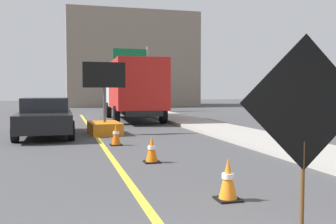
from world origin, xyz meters
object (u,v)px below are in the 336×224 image
(roadwork_sign, at_px, (304,107))
(traffic_cone_near_sign, at_px, (228,179))
(highway_guide_sign, at_px, (138,67))
(box_truck, at_px, (134,88))
(arrow_board_trailer, at_px, (105,121))
(traffic_cone_far_lane, at_px, (116,135))
(pickup_car, at_px, (45,116))
(traffic_cone_mid_lane, at_px, (152,150))

(roadwork_sign, bearing_deg, traffic_cone_near_sign, 106.86)
(highway_guide_sign, distance_m, traffic_cone_near_sign, 24.63)
(box_truck, bearing_deg, arrow_board_trailer, -110.29)
(traffic_cone_far_lane, bearing_deg, arrow_board_trailer, 90.52)
(box_truck, relative_size, traffic_cone_far_lane, 11.04)
(arrow_board_trailer, xyz_separation_m, traffic_cone_far_lane, (0.03, -3.04, -0.16))
(pickup_car, relative_size, traffic_cone_mid_lane, 8.06)
(box_truck, height_order, highway_guide_sign, highway_guide_sign)
(arrow_board_trailer, height_order, traffic_cone_mid_lane, arrow_board_trailer)
(pickup_car, height_order, traffic_cone_near_sign, pickup_car)
(box_truck, distance_m, traffic_cone_mid_lane, 12.18)
(roadwork_sign, height_order, pickup_car, roadwork_sign)
(pickup_car, bearing_deg, box_truck, 53.45)
(roadwork_sign, height_order, arrow_board_trailer, arrow_board_trailer)
(pickup_car, distance_m, traffic_cone_mid_lane, 6.66)
(arrow_board_trailer, bearing_deg, traffic_cone_near_sign, -84.49)
(box_truck, xyz_separation_m, highway_guide_sign, (1.90, 9.00, 1.68))
(arrow_board_trailer, height_order, box_truck, box_truck)
(arrow_board_trailer, distance_m, box_truck, 6.47)
(arrow_board_trailer, bearing_deg, traffic_cone_far_lane, -89.48)
(roadwork_sign, xyz_separation_m, traffic_cone_far_lane, (-1.26, 7.55, -1.15))
(pickup_car, height_order, traffic_cone_far_lane, pickup_car)
(traffic_cone_far_lane, bearing_deg, box_truck, 76.41)
(traffic_cone_far_lane, bearing_deg, roadwork_sign, -80.50)
(arrow_board_trailer, relative_size, traffic_cone_far_lane, 4.08)
(pickup_car, relative_size, highway_guide_sign, 0.98)
(box_truck, xyz_separation_m, pickup_car, (-4.33, -5.84, -1.05))
(roadwork_sign, bearing_deg, traffic_cone_far_lane, 99.50)
(roadwork_sign, relative_size, box_truck, 0.32)
(highway_guide_sign, distance_m, traffic_cone_mid_lane, 21.50)
(traffic_cone_far_lane, bearing_deg, highway_guide_sign, 77.25)
(arrow_board_trailer, distance_m, pickup_car, 2.14)
(roadwork_sign, distance_m, pickup_car, 11.25)
(roadwork_sign, relative_size, pickup_car, 0.48)
(roadwork_sign, bearing_deg, box_truck, 86.85)
(roadwork_sign, relative_size, highway_guide_sign, 0.47)
(traffic_cone_near_sign, bearing_deg, roadwork_sign, -73.14)
(roadwork_sign, xyz_separation_m, pickup_car, (-3.42, 10.69, -0.77))
(arrow_board_trailer, distance_m, traffic_cone_near_sign, 9.32)
(roadwork_sign, distance_m, traffic_cone_near_sign, 1.78)
(pickup_car, height_order, highway_guide_sign, highway_guide_sign)
(arrow_board_trailer, xyz_separation_m, highway_guide_sign, (4.10, 14.95, 2.94))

